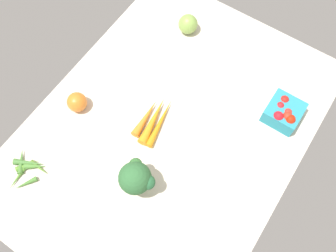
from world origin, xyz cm
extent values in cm
cube|color=beige|center=(0.00, 0.00, 1.00)|extent=(104.00, 76.00, 2.00)
cone|color=orange|center=(0.22, -2.82, 3.14)|extent=(16.87, 5.07, 2.27)
cone|color=orange|center=(0.66, -4.93, 3.48)|extent=(16.50, 5.78, 2.97)
cone|color=orange|center=(1.18, -7.38, 3.32)|extent=(13.35, 3.79, 2.64)
cone|color=#4D8534|center=(31.40, -25.03, 2.98)|extent=(4.96, 6.16, 1.96)
cone|color=#537B2B|center=(31.00, -23.68, 2.67)|extent=(1.60, 6.82, 1.35)
cone|color=#45792F|center=(36.72, -23.91, 2.73)|extent=(6.46, 4.52, 1.47)
cone|color=#487A33|center=(32.41, -29.48, 2.88)|extent=(7.13, 6.16, 1.76)
cone|color=#588E2E|center=(32.27, -27.11, 2.78)|extent=(6.56, 5.05, 1.56)
cone|color=#51872E|center=(35.95, -27.09, 2.69)|extent=(9.18, 2.33, 1.38)
cone|color=#467A36|center=(31.60, -27.19, 2.96)|extent=(5.91, 8.69, 1.91)
sphere|color=#85AA4C|center=(-34.75, -15.00, 5.29)|extent=(6.58, 6.58, 6.58)
cylinder|color=#9FC781|center=(19.72, 2.68, 4.39)|extent=(3.10, 3.10, 4.78)
sphere|color=#306435|center=(19.72, 2.68, 10.14)|extent=(8.96, 8.96, 8.96)
sphere|color=#346B32|center=(16.69, 0.77, 10.61)|extent=(3.62, 3.62, 3.62)
sphere|color=#286037|center=(18.77, 6.13, 10.19)|extent=(4.04, 4.04, 4.04)
sphere|color=#376131|center=(18.02, -0.48, 9.75)|extent=(3.11, 3.11, 3.11)
cube|color=teal|center=(-22.76, 26.73, 4.78)|extent=(10.15, 10.15, 5.57)
sphere|color=red|center=(-22.08, 27.73, 6.77)|extent=(2.74, 2.74, 2.74)
sphere|color=red|center=(-22.86, 24.86, 6.94)|extent=(2.42, 2.42, 2.42)
sphere|color=red|center=(-25.33, 25.01, 6.94)|extent=(2.79, 2.79, 2.79)
sphere|color=red|center=(-19.26, 25.96, 7.23)|extent=(3.04, 3.04, 3.04)
sphere|color=red|center=(-20.75, 28.16, 7.03)|extent=(2.99, 2.99, 2.99)
sphere|color=red|center=(-20.26, 29.34, 7.11)|extent=(3.17, 3.17, 3.17)
sphere|color=orange|center=(9.10, -27.26, 5.07)|extent=(6.13, 6.13, 6.13)
camera|label=1|loc=(38.04, 25.32, 104.20)|focal=39.47mm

